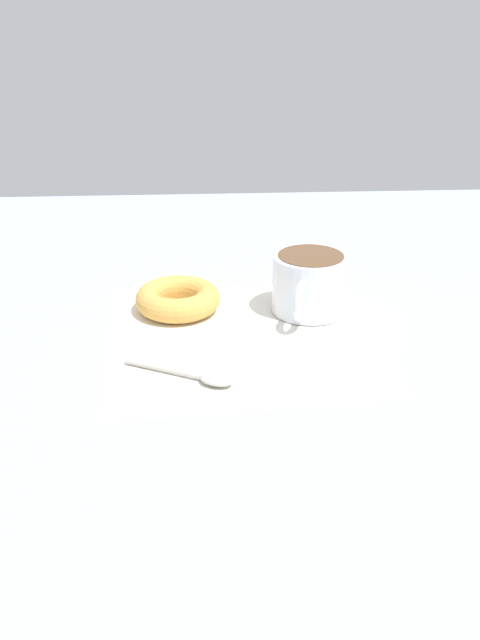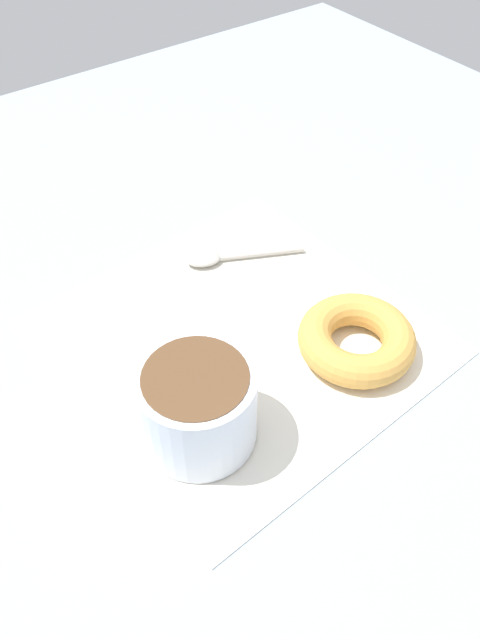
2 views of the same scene
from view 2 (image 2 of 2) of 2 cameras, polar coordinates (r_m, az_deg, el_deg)
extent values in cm
cube|color=#99A8B7|center=(58.20, 2.42, -2.28)|extent=(120.00, 120.00, 2.00)
cube|color=white|center=(57.31, 0.00, -1.49)|extent=(32.39, 32.39, 0.30)
cylinder|color=silver|center=(47.88, -3.90, -7.89)|extent=(9.12, 9.12, 7.07)
cylinder|color=brown|center=(45.22, -4.11, -5.40)|extent=(7.92, 7.92, 0.60)
torus|color=silver|center=(50.92, -5.17, -3.52)|extent=(4.87, 2.54, 4.86)
torus|color=gold|center=(55.80, 10.61, -1.73)|extent=(10.40, 10.40, 3.00)
ellipsoid|color=#B7B2A8|center=(64.34, -3.39, 5.61)|extent=(3.76, 4.29, 0.90)
cylinder|color=#B7B2A8|center=(65.10, 1.70, 6.05)|extent=(4.82, 8.87, 0.56)
camera|label=1|loc=(1.07, -28.39, 39.34)|focal=40.00mm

